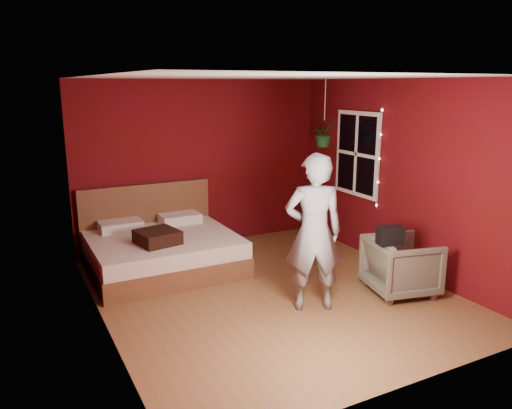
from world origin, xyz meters
name	(u,v)px	position (x,y,z in m)	size (l,w,h in m)	color
floor	(271,293)	(0.00, 0.00, 0.00)	(4.50, 4.50, 0.00)	brown
room_walls	(272,159)	(0.00, 0.00, 1.68)	(4.04, 4.54, 2.62)	#5B0915
window	(357,154)	(1.97, 0.90, 1.50)	(0.05, 0.97, 1.27)	white
fairy_lights	(379,159)	(1.94, 0.38, 1.50)	(0.04, 0.04, 1.45)	silver
bed	(161,249)	(-0.95, 1.46, 0.28)	(1.96, 1.67, 1.08)	brown
person	(314,233)	(0.21, -0.58, 0.90)	(0.66, 0.43, 1.81)	slate
armchair	(401,266)	(1.42, -0.73, 0.35)	(0.76, 0.78, 0.71)	#5F5C4B
handbag	(390,235)	(1.12, -0.82, 0.81)	(0.30, 0.15, 0.21)	black
throw_pillow	(157,237)	(-1.10, 1.09, 0.58)	(0.49, 0.49, 0.18)	black
hanging_plant	(324,134)	(1.56, 1.20, 1.80)	(0.41, 0.37, 1.00)	silver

